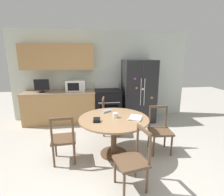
# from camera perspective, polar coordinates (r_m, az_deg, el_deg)

# --- Properties ---
(ground_plane) EXTENTS (14.00, 14.00, 0.00)m
(ground_plane) POSITION_cam_1_polar(r_m,az_deg,el_deg) (3.26, 0.70, -21.60)
(ground_plane) COLOR #B2ADA3
(back_wall) EXTENTS (5.20, 0.44, 2.60)m
(back_wall) POSITION_cam_1_polar(r_m,az_deg,el_deg) (5.24, -6.74, 8.80)
(back_wall) COLOR silver
(back_wall) RESTS_ON ground_plane
(kitchen_counter) EXTENTS (1.99, 0.64, 0.90)m
(kitchen_counter) POSITION_cam_1_polar(r_m,az_deg,el_deg) (5.19, -16.50, -2.83)
(kitchen_counter) COLOR #AD7F4C
(kitchen_counter) RESTS_ON ground_plane
(refrigerator) EXTENTS (0.88, 0.79, 1.76)m
(refrigerator) POSITION_cam_1_polar(r_m,az_deg,el_deg) (5.13, 8.61, 2.34)
(refrigerator) COLOR black
(refrigerator) RESTS_ON ground_plane
(oven_range) EXTENTS (0.72, 0.68, 1.08)m
(oven_range) POSITION_cam_1_polar(r_m,az_deg,el_deg) (5.12, -1.33, -2.27)
(oven_range) COLOR black
(oven_range) RESTS_ON ground_plane
(microwave) EXTENTS (0.53, 0.36, 0.30)m
(microwave) POSITION_cam_1_polar(r_m,az_deg,el_deg) (5.02, -11.80, 3.97)
(microwave) COLOR white
(microwave) RESTS_ON kitchen_counter
(countertop_tv) EXTENTS (0.39, 0.16, 0.35)m
(countertop_tv) POSITION_cam_1_polar(r_m,az_deg,el_deg) (5.12, -21.96, 3.88)
(countertop_tv) COLOR black
(countertop_tv) RESTS_ON kitchen_counter
(dining_table) EXTENTS (1.30, 1.30, 0.75)m
(dining_table) POSITION_cam_1_polar(r_m,az_deg,el_deg) (3.32, 0.58, -8.62)
(dining_table) COLOR #997551
(dining_table) RESTS_ON ground_plane
(dining_chair_left) EXTENTS (0.45, 0.45, 0.90)m
(dining_chair_left) POSITION_cam_1_polar(r_m,az_deg,el_deg) (3.29, -15.52, -12.88)
(dining_chair_left) COLOR brown
(dining_chair_left) RESTS_ON ground_plane
(dining_chair_far) EXTENTS (0.48, 0.48, 0.90)m
(dining_chair_far) POSITION_cam_1_polar(r_m,az_deg,el_deg) (4.25, -0.68, -6.16)
(dining_chair_far) COLOR brown
(dining_chair_far) RESTS_ON ground_plane
(dining_chair_right) EXTENTS (0.45, 0.45, 0.90)m
(dining_chair_right) POSITION_cam_1_polar(r_m,az_deg,el_deg) (3.64, 15.36, -10.22)
(dining_chair_right) COLOR brown
(dining_chair_right) RESTS_ON ground_plane
(dining_chair_near) EXTENTS (0.50, 0.50, 0.90)m
(dining_chair_near) POSITION_cam_1_polar(r_m,az_deg,el_deg) (2.64, 6.76, -19.66)
(dining_chair_near) COLOR brown
(dining_chair_near) RESTS_ON ground_plane
(candle_glass) EXTENTS (0.10, 0.10, 0.09)m
(candle_glass) POSITION_cam_1_polar(r_m,az_deg,el_deg) (3.28, 1.06, -5.75)
(candle_glass) COLOR silver
(candle_glass) RESTS_ON dining_table
(folded_napkin) EXTENTS (0.18, 0.14, 0.05)m
(folded_napkin) POSITION_cam_1_polar(r_m,az_deg,el_deg) (3.57, -1.75, -4.32)
(folded_napkin) COLOR #A3BCDB
(folded_napkin) RESTS_ON dining_table
(wallet) EXTENTS (0.13, 0.14, 0.07)m
(wallet) POSITION_cam_1_polar(r_m,az_deg,el_deg) (3.10, -5.01, -7.28)
(wallet) COLOR black
(wallet) RESTS_ON dining_table
(mail_stack) EXTENTS (0.35, 0.37, 0.02)m
(mail_stack) POSITION_cam_1_polar(r_m,az_deg,el_deg) (3.29, 7.73, -6.38)
(mail_stack) COLOR white
(mail_stack) RESTS_ON dining_table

